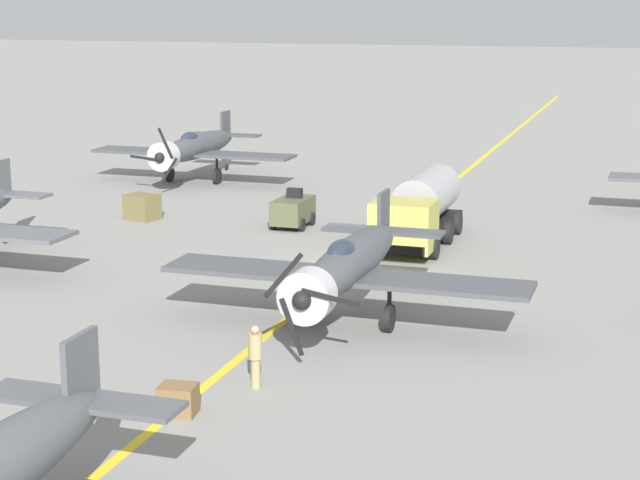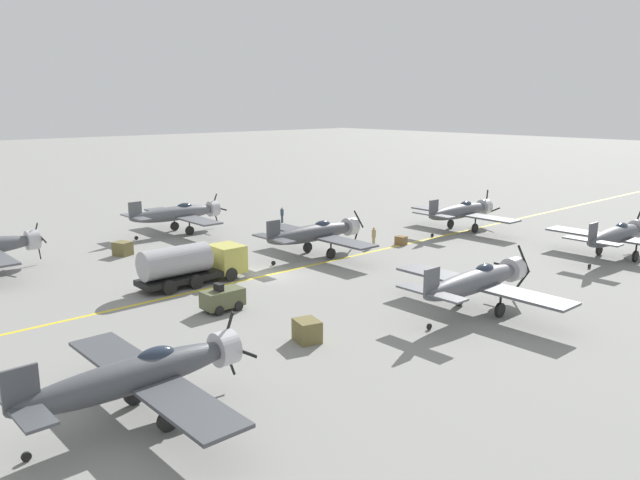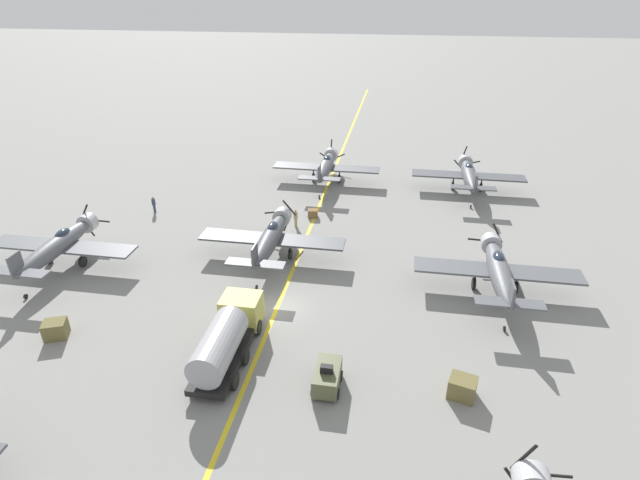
{
  "view_description": "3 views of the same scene",
  "coord_description": "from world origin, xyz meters",
  "px_view_note": "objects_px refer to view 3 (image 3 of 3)",
  "views": [
    {
      "loc": [
        -11.62,
        38.7,
        10.43
      ],
      "look_at": [
        -1.05,
        6.33,
        2.69
      ],
      "focal_mm": 60.0,
      "sensor_mm": 36.0,
      "label": 1
    },
    {
      "loc": [
        36.61,
        -27.4,
        12.78
      ],
      "look_at": [
        3.49,
        2.12,
        2.98
      ],
      "focal_mm": 35.0,
      "sensor_mm": 36.0,
      "label": 2
    },
    {
      "loc": [
        7.76,
        -28.2,
        20.63
      ],
      "look_at": [
        2.19,
        5.42,
        2.8
      ],
      "focal_mm": 28.0,
      "sensor_mm": 36.0,
      "label": 3
    }
  ],
  "objects_px": {
    "airplane_far_right": "(469,174)",
    "supply_crate_by_tanker": "(462,387)",
    "tow_tractor": "(327,377)",
    "supply_crate_outboard": "(313,213)",
    "fuel_tanker": "(227,337)",
    "ground_crew_inspecting": "(154,204)",
    "airplane_far_center": "(326,166)",
    "airplane_mid_right": "(499,270)",
    "airplane_mid_left": "(59,245)",
    "airplane_mid_center": "(271,238)",
    "ground_crew_walking": "(296,217)",
    "supply_crate_mid_lane": "(55,329)"
  },
  "relations": [
    {
      "from": "tow_tractor",
      "to": "supply_crate_mid_lane",
      "type": "relative_size",
      "value": 1.86
    },
    {
      "from": "ground_crew_inspecting",
      "to": "supply_crate_by_tanker",
      "type": "bearing_deg",
      "value": -36.05
    },
    {
      "from": "supply_crate_by_tanker",
      "to": "ground_crew_walking",
      "type": "bearing_deg",
      "value": 124.7
    },
    {
      "from": "tow_tractor",
      "to": "supply_crate_outboard",
      "type": "bearing_deg",
      "value": 102.17
    },
    {
      "from": "airplane_far_center",
      "to": "airplane_mid_center",
      "type": "distance_m",
      "value": 18.19
    },
    {
      "from": "airplane_mid_left",
      "to": "tow_tractor",
      "type": "distance_m",
      "value": 25.04
    },
    {
      "from": "tow_tractor",
      "to": "ground_crew_inspecting",
      "type": "xyz_separation_m",
      "value": [
        -20.61,
        21.02,
        0.13
      ]
    },
    {
      "from": "airplane_mid_right",
      "to": "supply_crate_outboard",
      "type": "height_order",
      "value": "airplane_mid_right"
    },
    {
      "from": "airplane_far_right",
      "to": "tow_tractor",
      "type": "height_order",
      "value": "airplane_far_right"
    },
    {
      "from": "ground_crew_inspecting",
      "to": "supply_crate_by_tanker",
      "type": "xyz_separation_m",
      "value": [
        28.09,
        -20.45,
        -0.31
      ]
    },
    {
      "from": "airplane_far_center",
      "to": "ground_crew_walking",
      "type": "bearing_deg",
      "value": -99.36
    },
    {
      "from": "airplane_far_right",
      "to": "ground_crew_walking",
      "type": "relative_size",
      "value": 6.75
    },
    {
      "from": "supply_crate_mid_lane",
      "to": "airplane_far_center",
      "type": "bearing_deg",
      "value": 66.72
    },
    {
      "from": "airplane_mid_center",
      "to": "supply_crate_by_tanker",
      "type": "xyz_separation_m",
      "value": [
        14.23,
        -13.17,
        -1.4
      ]
    },
    {
      "from": "fuel_tanker",
      "to": "airplane_far_center",
      "type": "bearing_deg",
      "value": 87.42
    },
    {
      "from": "supply_crate_outboard",
      "to": "ground_crew_inspecting",
      "type": "bearing_deg",
      "value": -174.64
    },
    {
      "from": "airplane_mid_right",
      "to": "ground_crew_walking",
      "type": "relative_size",
      "value": 6.75
    },
    {
      "from": "ground_crew_inspecting",
      "to": "supply_crate_mid_lane",
      "type": "xyz_separation_m",
      "value": [
        2.59,
        -19.4,
        -0.34
      ]
    },
    {
      "from": "supply_crate_mid_lane",
      "to": "supply_crate_by_tanker",
      "type": "bearing_deg",
      "value": -2.35
    },
    {
      "from": "ground_crew_walking",
      "to": "airplane_far_right",
      "type": "bearing_deg",
      "value": 35.0
    },
    {
      "from": "supply_crate_by_tanker",
      "to": "supply_crate_mid_lane",
      "type": "bearing_deg",
      "value": 177.65
    },
    {
      "from": "airplane_far_right",
      "to": "supply_crate_by_tanker",
      "type": "relative_size",
      "value": 8.22
    },
    {
      "from": "ground_crew_walking",
      "to": "ground_crew_inspecting",
      "type": "xyz_separation_m",
      "value": [
        -14.57,
        0.92,
        -0.05
      ]
    },
    {
      "from": "tow_tractor",
      "to": "fuel_tanker",
      "type": "bearing_deg",
      "value": 165.62
    },
    {
      "from": "fuel_tanker",
      "to": "tow_tractor",
      "type": "xyz_separation_m",
      "value": [
        6.38,
        -1.64,
        -0.72
      ]
    },
    {
      "from": "fuel_tanker",
      "to": "ground_crew_walking",
      "type": "bearing_deg",
      "value": 88.96
    },
    {
      "from": "airplane_mid_right",
      "to": "ground_crew_inspecting",
      "type": "bearing_deg",
      "value": 148.34
    },
    {
      "from": "fuel_tanker",
      "to": "ground_crew_inspecting",
      "type": "distance_m",
      "value": 24.06
    },
    {
      "from": "airplane_far_center",
      "to": "airplane_mid_left",
      "type": "distance_m",
      "value": 28.47
    },
    {
      "from": "airplane_mid_center",
      "to": "fuel_tanker",
      "type": "relative_size",
      "value": 1.5
    },
    {
      "from": "ground_crew_walking",
      "to": "airplane_mid_right",
      "type": "bearing_deg",
      "value": -26.91
    },
    {
      "from": "ground_crew_walking",
      "to": "supply_crate_mid_lane",
      "type": "relative_size",
      "value": 1.27
    },
    {
      "from": "airplane_far_right",
      "to": "ground_crew_inspecting",
      "type": "bearing_deg",
      "value": -156.81
    },
    {
      "from": "supply_crate_by_tanker",
      "to": "supply_crate_outboard",
      "type": "xyz_separation_m",
      "value": [
        -12.33,
        21.93,
        -0.22
      ]
    },
    {
      "from": "supply_crate_by_tanker",
      "to": "supply_crate_mid_lane",
      "type": "relative_size",
      "value": 1.04
    },
    {
      "from": "airplane_mid_right",
      "to": "fuel_tanker",
      "type": "xyz_separation_m",
      "value": [
        -17.16,
        -9.93,
        -0.5
      ]
    },
    {
      "from": "fuel_tanker",
      "to": "ground_crew_walking",
      "type": "height_order",
      "value": "fuel_tanker"
    },
    {
      "from": "airplane_far_right",
      "to": "airplane_mid_left",
      "type": "distance_m",
      "value": 40.17
    },
    {
      "from": "supply_crate_by_tanker",
      "to": "airplane_far_center",
      "type": "bearing_deg",
      "value": 111.78
    },
    {
      "from": "airplane_far_right",
      "to": "ground_crew_walking",
      "type": "xyz_separation_m",
      "value": [
        -16.66,
        -11.66,
        -1.04
      ]
    },
    {
      "from": "supply_crate_outboard",
      "to": "ground_crew_walking",
      "type": "bearing_deg",
      "value": -116.45
    },
    {
      "from": "airplane_mid_center",
      "to": "supply_crate_outboard",
      "type": "xyz_separation_m",
      "value": [
        1.9,
        8.76,
        -1.62
      ]
    },
    {
      "from": "airplane_far_center",
      "to": "supply_crate_mid_lane",
      "type": "relative_size",
      "value": 8.57
    },
    {
      "from": "fuel_tanker",
      "to": "supply_crate_outboard",
      "type": "relative_size",
      "value": 8.53
    },
    {
      "from": "airplane_far_right",
      "to": "airplane_far_center",
      "type": "distance_m",
      "value": 15.63
    },
    {
      "from": "airplane_mid_right",
      "to": "fuel_tanker",
      "type": "bearing_deg",
      "value": -164.84
    },
    {
      "from": "airplane_mid_right",
      "to": "airplane_far_center",
      "type": "relative_size",
      "value": 1.0
    },
    {
      "from": "ground_crew_inspecting",
      "to": "airplane_far_center",
      "type": "bearing_deg",
      "value": 34.77
    },
    {
      "from": "airplane_mid_center",
      "to": "supply_crate_mid_lane",
      "type": "xyz_separation_m",
      "value": [
        -11.27,
        -12.12,
        -1.43
      ]
    },
    {
      "from": "fuel_tanker",
      "to": "ground_crew_walking",
      "type": "distance_m",
      "value": 18.48
    }
  ]
}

